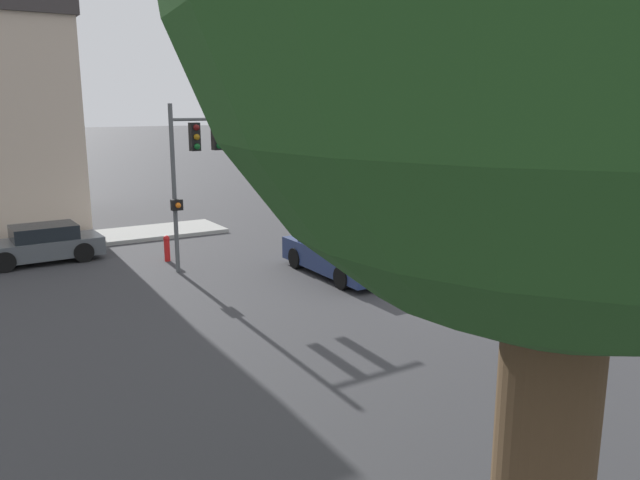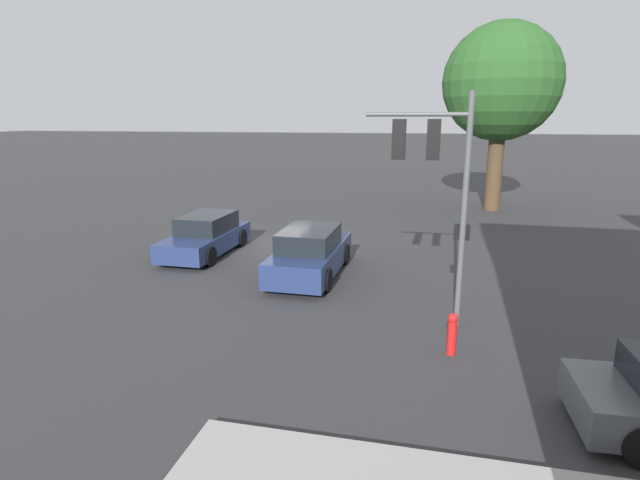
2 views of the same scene
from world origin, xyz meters
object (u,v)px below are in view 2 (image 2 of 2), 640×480
(traffic_signal, at_px, (434,168))
(crossing_car_0, at_px, (310,253))
(street_tree, at_px, (502,83))
(fire_hydrant, at_px, (452,333))
(crossing_car_1, at_px, (206,236))

(traffic_signal, bearing_deg, crossing_car_0, 50.17)
(street_tree, xyz_separation_m, crossing_car_0, (13.40, -6.78, -5.86))
(crossing_car_0, relative_size, fire_hydrant, 5.05)
(street_tree, height_order, crossing_car_0, street_tree)
(crossing_car_1, height_order, fire_hydrant, crossing_car_1)
(fire_hydrant, bearing_deg, crossing_car_1, -126.35)
(street_tree, xyz_separation_m, traffic_signal, (16.37, -3.13, -2.83))
(crossing_car_0, height_order, fire_hydrant, crossing_car_0)
(traffic_signal, relative_size, crossing_car_0, 1.17)
(street_tree, height_order, crossing_car_1, street_tree)
(traffic_signal, relative_size, crossing_car_1, 1.21)
(street_tree, relative_size, crossing_car_0, 2.07)
(traffic_signal, height_order, fire_hydrant, traffic_signal)
(street_tree, bearing_deg, crossing_car_0, -26.86)
(crossing_car_1, distance_m, fire_hydrant, 10.59)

